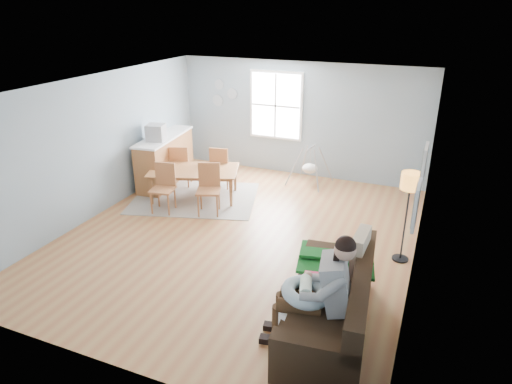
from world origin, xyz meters
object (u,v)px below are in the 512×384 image
at_px(father, 321,288).
at_px(floor_lamp, 410,189).
at_px(chair_sw, 164,184).
at_px(counter, 165,159).
at_px(sofa, 334,308).
at_px(monitor, 156,133).
at_px(storage_cube, 303,330).
at_px(chair_nw, 180,163).
at_px(chair_se, 209,185).
at_px(dining_table, 194,184).
at_px(chair_ne, 220,165).
at_px(toddler, 332,267).
at_px(baby_swing, 310,168).

height_order(father, floor_lamp, father).
height_order(chair_sw, counter, counter).
bearing_deg(sofa, chair_sw, 150.22).
bearing_deg(monitor, chair_sw, -51.43).
bearing_deg(sofa, storage_cube, -117.46).
distance_m(chair_sw, chair_nw, 1.27).
relative_size(chair_sw, chair_se, 0.97).
bearing_deg(chair_nw, counter, 165.01).
relative_size(dining_table, chair_ne, 1.89).
relative_size(sofa, toddler, 2.62).
bearing_deg(sofa, chair_se, 140.84).
bearing_deg(toddler, floor_lamp, 68.95).
xyz_separation_m(sofa, chair_nw, (-4.39, 3.53, 0.23)).
relative_size(chair_nw, chair_ne, 0.99).
height_order(monitor, baby_swing, monitor).
relative_size(chair_sw, chair_nw, 1.01).
bearing_deg(baby_swing, father, -72.60).
bearing_deg(baby_swing, chair_sw, -132.60).
xyz_separation_m(father, chair_sw, (-3.93, 2.65, -0.25)).
height_order(dining_table, baby_swing, baby_swing).
distance_m(father, toddler, 0.55).
bearing_deg(baby_swing, storage_cube, -74.53).
distance_m(storage_cube, baby_swing, 5.51).
distance_m(sofa, chair_ne, 5.17).
relative_size(father, chair_nw, 1.58).
bearing_deg(chair_se, chair_ne, 106.35).
height_order(floor_lamp, chair_se, floor_lamp).
distance_m(floor_lamp, chair_nw, 5.26).
bearing_deg(baby_swing, toddler, -70.67).
distance_m(father, dining_table, 5.02).
distance_m(storage_cube, dining_table, 4.99).
height_order(storage_cube, chair_ne, chair_ne).
height_order(storage_cube, dining_table, dining_table).
height_order(floor_lamp, chair_sw, floor_lamp).
bearing_deg(sofa, floor_lamp, 73.53).
height_order(floor_lamp, monitor, floor_lamp).
bearing_deg(counter, dining_table, -29.03).
bearing_deg(chair_ne, toddler, -46.42).
bearing_deg(baby_swing, floor_lamp, -48.91).
relative_size(monitor, baby_swing, 0.46).
distance_m(toddler, chair_nw, 5.43).
xyz_separation_m(floor_lamp, chair_nw, (-5.02, 1.41, -0.71)).
bearing_deg(toddler, baby_swing, 109.33).
bearing_deg(storage_cube, baby_swing, 105.47).
bearing_deg(floor_lamp, chair_sw, 177.73).
relative_size(counter, monitor, 4.53).
bearing_deg(storage_cube, sofa, 62.54).
xyz_separation_m(dining_table, chair_sw, (-0.26, -0.74, 0.24)).
xyz_separation_m(chair_se, counter, (-1.72, 1.09, -0.01)).
bearing_deg(baby_swing, monitor, -153.53).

